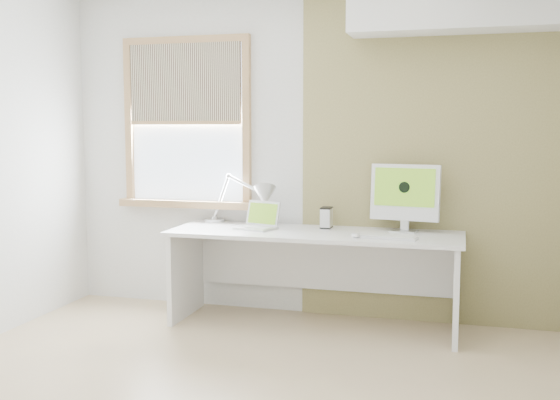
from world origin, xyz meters
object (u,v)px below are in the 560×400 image
(desk, at_px, (316,256))
(desk_lamp, at_px, (255,199))
(laptop, at_px, (259,222))
(imac, at_px, (405,194))
(external_drive, at_px, (326,218))

(desk, xyz_separation_m, desk_lamp, (-0.53, 0.13, 0.41))
(laptop, bearing_deg, desk_lamp, 117.35)
(desk_lamp, distance_m, imac, 1.19)
(laptop, bearing_deg, external_drive, 17.67)
(desk_lamp, relative_size, imac, 1.33)
(desk_lamp, bearing_deg, external_drive, 1.00)
(desk_lamp, distance_m, laptop, 0.23)
(external_drive, relative_size, imac, 0.31)
(desk, height_order, laptop, laptop)
(desk_lamp, bearing_deg, imac, 0.24)
(desk, height_order, desk_lamp, desk_lamp)
(desk, relative_size, laptop, 6.21)
(laptop, height_order, external_drive, laptop)
(external_drive, xyz_separation_m, imac, (0.60, -0.01, 0.20))
(desk, height_order, imac, imac)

